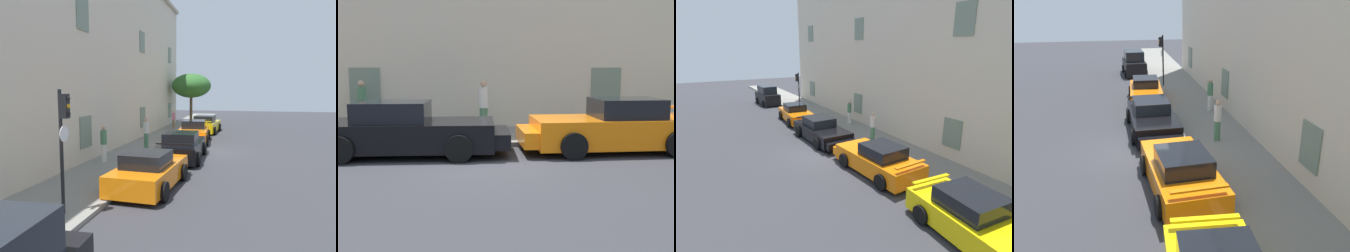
% 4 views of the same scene
% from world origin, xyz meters
% --- Properties ---
extents(ground_plane, '(80.00, 80.00, 0.00)m').
position_xyz_m(ground_plane, '(0.00, 0.00, 0.00)').
color(ground_plane, '#333338').
extents(sidewalk, '(60.00, 3.30, 0.14)m').
position_xyz_m(sidewalk, '(0.00, 3.60, 0.07)').
color(sidewalk, gray).
rests_on(sidewalk, ground).
extents(sportscar_red_lead, '(4.68, 2.28, 1.39)m').
position_xyz_m(sportscar_red_lead, '(-7.24, 1.17, 0.61)').
color(sportscar_red_lead, orange).
rests_on(sportscar_red_lead, ground).
extents(sportscar_yellow_flank, '(5.13, 2.31, 1.45)m').
position_xyz_m(sportscar_yellow_flank, '(-1.99, 0.98, 0.63)').
color(sportscar_yellow_flank, black).
rests_on(sportscar_yellow_flank, ground).
extents(sportscar_white_middle, '(5.03, 2.40, 1.49)m').
position_xyz_m(sportscar_white_middle, '(3.43, 1.24, 0.65)').
color(sportscar_white_middle, orange).
rests_on(sportscar_white_middle, ground).
extents(hatchback_parked, '(3.80, 1.92, 1.92)m').
position_xyz_m(hatchback_parked, '(-15.59, 1.02, 0.86)').
color(hatchback_parked, black).
rests_on(hatchback_parked, ground).
extents(traffic_light, '(0.44, 0.36, 3.45)m').
position_xyz_m(traffic_light, '(-10.68, 2.64, 2.50)').
color(traffic_light, black).
rests_on(traffic_light, sidewalk).
extents(pedestrian_admiring, '(0.42, 0.42, 1.80)m').
position_xyz_m(pedestrian_admiring, '(-0.11, 3.55, 1.07)').
color(pedestrian_admiring, '#4C7F59').
rests_on(pedestrian_admiring, sidewalk).
extents(pedestrian_bystander, '(0.41, 0.41, 1.77)m').
position_xyz_m(pedestrian_bystander, '(-4.34, 4.37, 1.07)').
color(pedestrian_bystander, silver).
rests_on(pedestrian_bystander, sidewalk).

